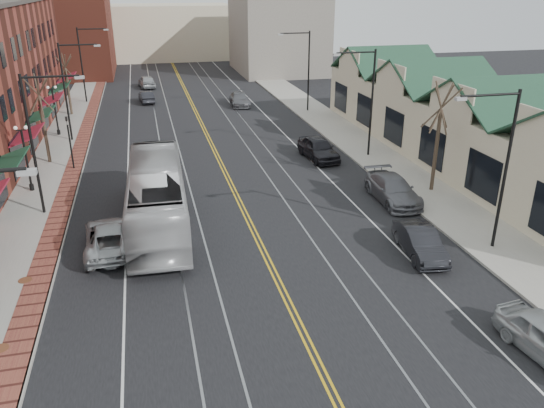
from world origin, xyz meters
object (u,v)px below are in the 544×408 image
parked_car_b (420,242)px  parked_car_c (393,189)px  parked_car_d (318,148)px  parked_suv (110,237)px  transit_bus (157,196)px

parked_car_b → parked_car_c: (1.80, 6.85, 0.06)m
parked_car_c → parked_car_d: (-1.80, 9.23, 0.06)m
parked_suv → parked_car_b: (15.00, -4.16, -0.03)m
parked_car_b → transit_bus: bearing=159.3°
transit_bus → parked_car_b: bearing=153.6°
transit_bus → parked_car_d: 15.69m
parked_car_b → parked_car_d: parked_car_d is taller
transit_bus → parked_car_b: transit_bus is taller
parked_suv → parked_car_b: 15.56m
parked_car_c → parked_suv: bearing=-169.6°
parked_suv → parked_car_c: parked_car_c is taller
parked_car_c → parked_car_d: bearing=102.4°
parked_suv → transit_bus: bearing=-137.6°
parked_suv → parked_car_d: parked_car_d is taller
parked_suv → parked_car_d: size_ratio=1.09×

